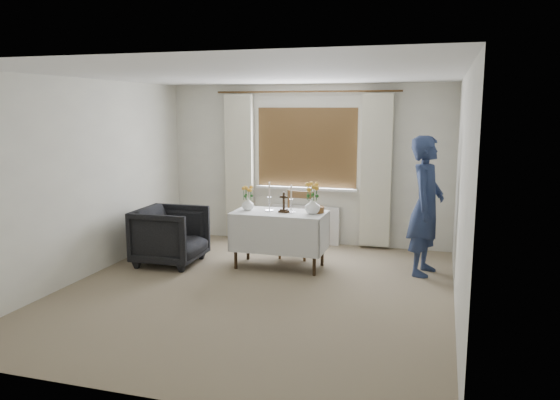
{
  "coord_description": "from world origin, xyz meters",
  "views": [
    {
      "loc": [
        2.06,
        -5.82,
        2.14
      ],
      "look_at": [
        0.06,
        0.83,
        0.96
      ],
      "focal_mm": 35.0,
      "sensor_mm": 36.0,
      "label": 1
    }
  ],
  "objects_px": {
    "armchair": "(170,236)",
    "altar_table": "(279,240)",
    "flower_vase_right": "(312,206)",
    "flower_vase_left": "(248,204)",
    "wooden_cross": "(284,202)",
    "person": "(426,206)",
    "wooden_chair": "(296,225)"
  },
  "relations": [
    {
      "from": "person",
      "to": "flower_vase_left",
      "type": "relative_size",
      "value": 10.47
    },
    {
      "from": "altar_table",
      "to": "wooden_cross",
      "type": "relative_size",
      "value": 4.48
    },
    {
      "from": "armchair",
      "to": "flower_vase_right",
      "type": "distance_m",
      "value": 2.02
    },
    {
      "from": "armchair",
      "to": "flower_vase_right",
      "type": "relative_size",
      "value": 4.12
    },
    {
      "from": "altar_table",
      "to": "armchair",
      "type": "height_order",
      "value": "armchair"
    },
    {
      "from": "altar_table",
      "to": "flower_vase_left",
      "type": "xyz_separation_m",
      "value": [
        -0.45,
        0.02,
        0.47
      ]
    },
    {
      "from": "altar_table",
      "to": "flower_vase_left",
      "type": "bearing_deg",
      "value": 178.11
    },
    {
      "from": "armchair",
      "to": "flower_vase_left",
      "type": "distance_m",
      "value": 1.16
    },
    {
      "from": "altar_table",
      "to": "flower_vase_left",
      "type": "relative_size",
      "value": 7.24
    },
    {
      "from": "person",
      "to": "wooden_cross",
      "type": "relative_size",
      "value": 6.48
    },
    {
      "from": "person",
      "to": "flower_vase_left",
      "type": "bearing_deg",
      "value": 108.11
    },
    {
      "from": "wooden_cross",
      "to": "flower_vase_right",
      "type": "height_order",
      "value": "wooden_cross"
    },
    {
      "from": "flower_vase_left",
      "to": "flower_vase_right",
      "type": "relative_size",
      "value": 0.81
    },
    {
      "from": "person",
      "to": "wooden_cross",
      "type": "distance_m",
      "value": 1.84
    },
    {
      "from": "altar_table",
      "to": "flower_vase_right",
      "type": "distance_m",
      "value": 0.66
    },
    {
      "from": "flower_vase_left",
      "to": "flower_vase_right",
      "type": "bearing_deg",
      "value": -0.48
    },
    {
      "from": "altar_table",
      "to": "person",
      "type": "relative_size",
      "value": 0.69
    },
    {
      "from": "person",
      "to": "flower_vase_right",
      "type": "bearing_deg",
      "value": 112.26
    },
    {
      "from": "person",
      "to": "wooden_cross",
      "type": "bearing_deg",
      "value": 110.6
    },
    {
      "from": "armchair",
      "to": "flower_vase_left",
      "type": "xyz_separation_m",
      "value": [
        1.04,
        0.28,
        0.45
      ]
    },
    {
      "from": "wooden_chair",
      "to": "armchair",
      "type": "distance_m",
      "value": 1.79
    },
    {
      "from": "armchair",
      "to": "wooden_cross",
      "type": "height_order",
      "value": "wooden_cross"
    },
    {
      "from": "armchair",
      "to": "wooden_cross",
      "type": "relative_size",
      "value": 3.15
    },
    {
      "from": "wooden_chair",
      "to": "armchair",
      "type": "xyz_separation_m",
      "value": [
        -1.57,
        -0.84,
        -0.08
      ]
    },
    {
      "from": "wooden_cross",
      "to": "flower_vase_right",
      "type": "relative_size",
      "value": 1.31
    },
    {
      "from": "wooden_cross",
      "to": "person",
      "type": "bearing_deg",
      "value": 21.47
    },
    {
      "from": "person",
      "to": "altar_table",
      "type": "bearing_deg",
      "value": 110.04
    },
    {
      "from": "altar_table",
      "to": "wooden_chair",
      "type": "relative_size",
      "value": 1.31
    },
    {
      "from": "armchair",
      "to": "altar_table",
      "type": "bearing_deg",
      "value": -81.29
    },
    {
      "from": "wooden_cross",
      "to": "flower_vase_left",
      "type": "distance_m",
      "value": 0.52
    },
    {
      "from": "wooden_cross",
      "to": "flower_vase_right",
      "type": "xyz_separation_m",
      "value": [
        0.39,
        0.02,
        -0.03
      ]
    },
    {
      "from": "altar_table",
      "to": "armchair",
      "type": "relative_size",
      "value": 1.42
    }
  ]
}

